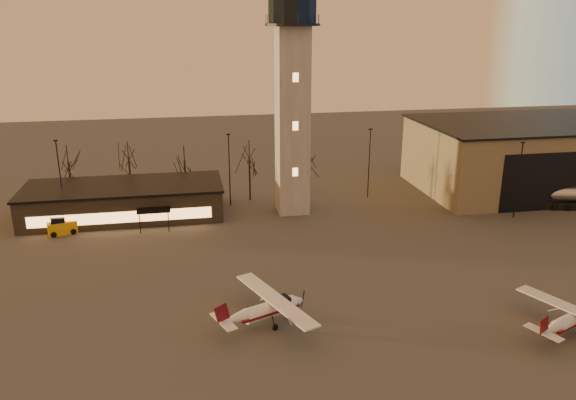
{
  "coord_description": "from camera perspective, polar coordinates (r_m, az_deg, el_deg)",
  "views": [
    {
      "loc": [
        -13.82,
        -40.54,
        24.91
      ],
      "look_at": [
        -3.76,
        13.0,
        7.21
      ],
      "focal_mm": 35.0,
      "sensor_mm": 36.0,
      "label": 1
    }
  ],
  "objects": [
    {
      "name": "ground",
      "position": [
        49.55,
        7.24,
        -12.34
      ],
      "size": [
        220.0,
        220.0,
        0.0
      ],
      "primitive_type": "plane",
      "color": "#3B3936",
      "rests_on": "ground"
    },
    {
      "name": "control_tower",
      "position": [
        72.39,
        0.45,
        11.19
      ],
      "size": [
        6.8,
        6.8,
        32.6
      ],
      "color": "gray",
      "rests_on": "ground"
    },
    {
      "name": "hangar",
      "position": [
        91.79,
        22.62,
        4.17
      ],
      "size": [
        30.6,
        20.6,
        10.3
      ],
      "color": "#7F6C53",
      "rests_on": "ground"
    },
    {
      "name": "terminal",
      "position": [
        76.45,
        -16.27,
        -0.06
      ],
      "size": [
        25.4,
        12.2,
        4.3
      ],
      "color": "black",
      "rests_on": "ground"
    },
    {
      "name": "light_poles",
      "position": [
        75.53,
        0.66,
        3.03
      ],
      "size": [
        58.5,
        12.25,
        10.14
      ],
      "color": "black",
      "rests_on": "ground"
    },
    {
      "name": "tree_row",
      "position": [
        81.93,
        -10.29,
        4.32
      ],
      "size": [
        37.2,
        9.2,
        8.8
      ],
      "color": "black",
      "rests_on": "ground"
    },
    {
      "name": "cessna_front",
      "position": [
        53.0,
        26.89,
        -10.98
      ],
      "size": [
        8.3,
        9.99,
        2.85
      ],
      "rotation": [
        0.0,
        0.0,
        0.41
      ],
      "color": "silver",
      "rests_on": "ground"
    },
    {
      "name": "cessna_rear",
      "position": [
        48.87,
        -1.68,
        -11.22
      ],
      "size": [
        9.11,
        11.04,
        3.13
      ],
      "rotation": [
        0.0,
        0.0,
        0.38
      ],
      "color": "white",
      "rests_on": "ground"
    },
    {
      "name": "fuel_truck",
      "position": [
        86.23,
        27.05,
        0.01
      ],
      "size": [
        8.53,
        4.34,
        3.04
      ],
      "rotation": [
        0.0,
        0.0,
        -0.26
      ],
      "color": "black",
      "rests_on": "ground"
    },
    {
      "name": "service_cart",
      "position": [
        73.3,
        -22.01,
        -2.57
      ],
      "size": [
        3.74,
        2.9,
        2.13
      ],
      "rotation": [
        0.0,
        0.0,
        0.29
      ],
      "color": "#E79F0D",
      "rests_on": "ground"
    }
  ]
}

